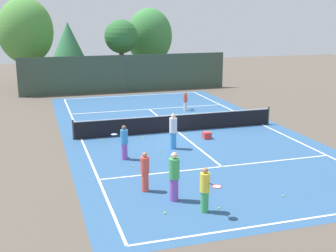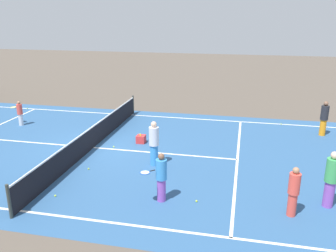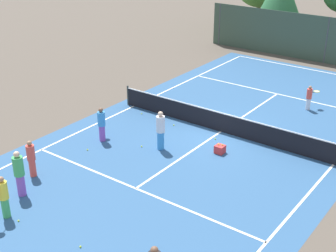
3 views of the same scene
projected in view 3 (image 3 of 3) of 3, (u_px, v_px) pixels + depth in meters
The scene contains 19 objects.
ground_plane at pixel (221, 132), 23.07m from camera, with size 80.00×80.00×0.00m, color brown.
court_surface at pixel (221, 132), 23.07m from camera, with size 13.00×25.00×0.01m.
tennis_net at pixel (221, 122), 22.86m from camera, with size 11.90×0.10×1.10m.
perimeter_fence at pixel (327, 40), 32.65m from camera, with size 18.00×0.12×3.20m.
player_0 at pixel (309, 97), 25.35m from camera, with size 0.56×0.86×1.34m.
player_1 at pixel (102, 124), 21.86m from camera, with size 0.80×0.83×1.64m.
player_3 at pixel (161, 130), 21.05m from camera, with size 0.39×0.39×1.82m.
player_4 at pixel (4, 197), 16.37m from camera, with size 0.60×0.92×1.61m.
player_5 at pixel (19, 173), 17.60m from camera, with size 0.39×0.39×1.84m.
player_6 at pixel (31, 158), 18.95m from camera, with size 0.34×0.34×1.57m.
ball_crate at pixel (220, 149), 21.01m from camera, with size 0.40×0.40×0.43m.
tennis_ball_0 at pixel (18, 221), 16.45m from camera, with size 0.07×0.07×0.07m, color #CCE533.
tennis_ball_2 at pixel (80, 247), 15.19m from camera, with size 0.07×0.07×0.07m, color #CCE533.
tennis_ball_3 at pixel (226, 121), 24.20m from camera, with size 0.07×0.07×0.07m, color #CCE533.
tennis_ball_5 at pixel (87, 150), 21.28m from camera, with size 0.07×0.07×0.07m, color #CCE533.
tennis_ball_6 at pixel (142, 114), 25.02m from camera, with size 0.07×0.07×0.07m, color #CCE533.
tennis_ball_8 at pixel (215, 139), 22.29m from camera, with size 0.07×0.07×0.07m, color #CCE533.
tennis_ball_9 at pixel (142, 146), 21.57m from camera, with size 0.07×0.07×0.07m, color #CCE533.
tennis_ball_10 at pixel (174, 125), 23.69m from camera, with size 0.07×0.07×0.07m, color #CCE533.
Camera 3 is at (10.33, -18.31, 9.85)m, focal length 51.04 mm.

